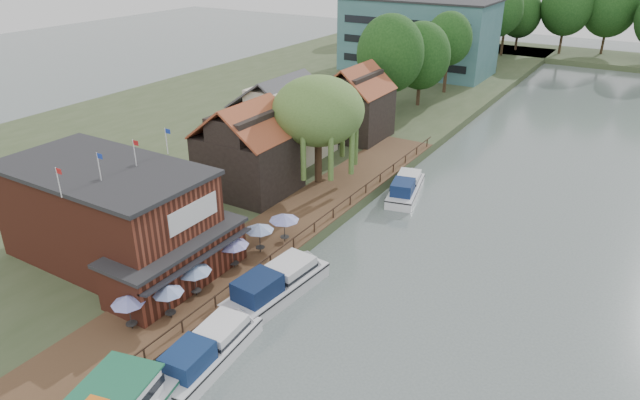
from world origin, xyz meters
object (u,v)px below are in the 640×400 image
Objects in this scene: cruiser_1 at (276,281)px; cruiser_2 at (406,185)px; pub at (127,220)px; willow at (318,131)px; cottage_c at (356,102)px; umbrella_4 at (260,238)px; cruiser_0 at (208,347)px; umbrella_3 at (233,253)px; cottage_a at (248,148)px; umbrella_5 at (284,227)px; hotel_block at (418,35)px; umbrella_1 at (169,302)px; swan at (140,392)px; umbrella_0 at (130,312)px; cottage_b at (283,116)px; umbrella_2 at (195,280)px.

cruiser_1 is 20.34m from cruiser_2.
pub is 1.92× the size of willow.
pub is 34.01m from cottage_c.
umbrella_4 reaches higher than cruiser_2.
cruiser_0 is (7.42, -24.28, -5.10)m from willow.
willow is at bearing 100.65° from umbrella_3.
umbrella_5 is at bearing -37.22° from cottage_a.
cottage_c is 3.58× the size of umbrella_5.
hotel_block is at bearing 102.71° from willow.
umbrella_3 and umbrella_5 have the same top height.
swan is at bearing -63.44° from umbrella_1.
swan is (3.71, -2.94, -2.07)m from umbrella_0.
umbrella_1 is 1.00× the size of umbrella_5.
umbrella_1 is (3.50, -23.28, -3.93)m from willow.
cottage_a is 16.76m from cruiser_1.
hotel_block is at bearing 96.43° from pub.
umbrella_5 is at bearing 87.67° from umbrella_1.
umbrella_1 is at bearing -89.02° from umbrella_4.
cruiser_2 is at bearing 92.51° from cruiser_1.
umbrella_0 is 0.24× the size of cruiser_1.
cottage_b is 24.22m from umbrella_3.
cottage_a is 19.55× the size of swan.
cottage_b is 26.29m from cruiser_1.
cottage_a is at bearing 116.22° from umbrella_2.
umbrella_4 is 0.27× the size of cruiser_2.
pub is at bearing -131.18° from umbrella_5.
willow is 4.39× the size of umbrella_2.
cruiser_0 is at bearing -63.00° from cottage_b.
cottage_c is 3.58× the size of umbrella_0.
willow is at bearing 48.01° from cottage_a.
umbrella_0 is (2.29, -25.34, -3.93)m from willow.
cottage_b reaches higher than swan.
cottage_b reaches higher than umbrella_2.
umbrella_2 is 0.24× the size of cruiser_1.
cruiser_0 is 4.33m from swan.
pub is 8.42× the size of umbrella_1.
cruiser_0 is (11.92, -19.28, -4.14)m from cottage_a.
cottage_a is 6.80m from willow.
cottage_c is 14.46m from willow.
umbrella_3 is 0.26× the size of cruiser_0.
willow reaches higher than umbrella_2.
cottage_b is 1.04× the size of cruiser_0.
swan is at bearing -78.02° from willow.
cottage_b is 1.13× the size of cottage_c.
umbrella_4 is at bearing -76.16° from cottage_c.
hotel_block is 75.94m from umbrella_1.
willow is 4.39× the size of umbrella_0.
cottage_c is 39.87m from umbrella_0.
pub is 13.36m from swan.
umbrella_0 is (5.79, -5.34, -2.36)m from pub.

